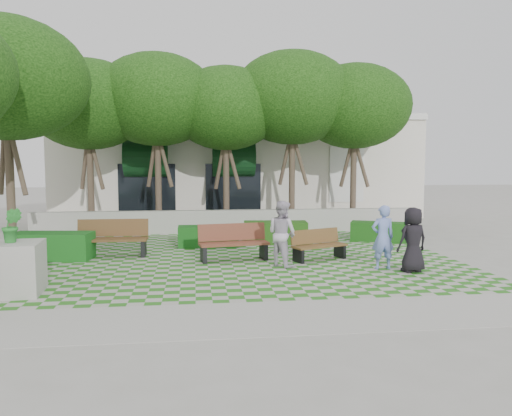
{
  "coord_description": "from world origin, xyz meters",
  "views": [
    {
      "loc": [
        -1.34,
        -13.28,
        2.76
      ],
      "look_at": [
        0.5,
        1.5,
        1.4
      ],
      "focal_mm": 35.0,
      "sensor_mm": 36.0,
      "label": 1
    }
  ],
  "objects": [
    {
      "name": "bench_mid",
      "position": [
        -0.25,
        0.64,
        0.49
      ],
      "size": [
        2.03,
        0.93,
        1.03
      ],
      "rotation": [
        0.0,
        0.0,
        0.15
      ],
      "color": "brown",
      "rests_on": "ground"
    },
    {
      "name": "hedge_midleft",
      "position": [
        -0.9,
        3.03,
        0.34
      ],
      "size": [
        1.96,
        0.8,
        0.68
      ],
      "primitive_type": "cube",
      "rotation": [
        0.0,
        0.0,
        -0.01
      ],
      "color": "#124616",
      "rests_on": "ground"
    },
    {
      "name": "building",
      "position": [
        0.93,
        14.08,
        2.52
      ],
      "size": [
        18.0,
        8.92,
        5.15
      ],
      "color": "silver",
      "rests_on": "ground"
    },
    {
      "name": "bench_west",
      "position": [
        -3.75,
        1.66,
        0.52
      ],
      "size": [
        2.07,
        0.72,
        1.08
      ],
      "rotation": [
        0.0,
        0.0,
        -0.01
      ],
      "color": "#4E341A",
      "rests_on": "ground"
    },
    {
      "name": "hedge_midright",
      "position": [
        1.4,
        3.39,
        0.37
      ],
      "size": [
        2.21,
        1.05,
        0.75
      ],
      "primitive_type": "cube",
      "rotation": [
        0.0,
        0.0,
        -0.09
      ],
      "color": "#1B4512",
      "rests_on": "ground"
    },
    {
      "name": "tree_row",
      "position": [
        -1.86,
        5.95,
        5.18
      ],
      "size": [
        17.7,
        13.4,
        7.41
      ],
      "color": "#47382B",
      "rests_on": "ground"
    },
    {
      "name": "sidewalk_south",
      "position": [
        0.0,
        -4.7,
        0.01
      ],
      "size": [
        16.0,
        2.0,
        0.01
      ],
      "primitive_type": "cube",
      "color": "#9E9B93",
      "rests_on": "ground"
    },
    {
      "name": "person_dark",
      "position": [
        4.11,
        -1.46,
        0.82
      ],
      "size": [
        0.9,
        0.69,
        1.65
      ],
      "primitive_type": "imported",
      "rotation": [
        0.0,
        0.0,
        3.36
      ],
      "color": "black",
      "rests_on": "ground"
    },
    {
      "name": "hedge_east",
      "position": [
        5.1,
        3.43,
        0.34
      ],
      "size": [
        2.06,
        1.5,
        0.67
      ],
      "primitive_type": "cube",
      "rotation": [
        0.0,
        0.0,
        -0.43
      ],
      "color": "#144512",
      "rests_on": "ground"
    },
    {
      "name": "bench_east",
      "position": [
        2.15,
        0.4,
        0.41
      ],
      "size": [
        1.72,
        1.13,
        0.86
      ],
      "rotation": [
        0.0,
        0.0,
        0.39
      ],
      "color": "brown",
      "rests_on": "ground"
    },
    {
      "name": "planter_back",
      "position": [
        -5.11,
        -2.46,
        0.61
      ],
      "size": [
        1.18,
        1.18,
        1.82
      ],
      "rotation": [
        0.0,
        0.0,
        0.07
      ],
      "color": "#9E9B93",
      "rests_on": "ground"
    },
    {
      "name": "lawn",
      "position": [
        0.0,
        1.0,
        0.01
      ],
      "size": [
        12.0,
        12.0,
        0.0
      ],
      "primitive_type": "plane",
      "color": "#2B721E",
      "rests_on": "ground"
    },
    {
      "name": "retaining_wall",
      "position": [
        0.0,
        6.2,
        0.45
      ],
      "size": [
        15.0,
        0.36,
        0.9
      ],
      "primitive_type": "cube",
      "color": "#9E9B93",
      "rests_on": "ground"
    },
    {
      "name": "person_white",
      "position": [
        0.97,
        -0.33,
        0.88
      ],
      "size": [
        1.05,
        1.08,
        1.76
      ],
      "primitive_type": "imported",
      "rotation": [
        0.0,
        0.0,
        2.25
      ],
      "color": "silver",
      "rests_on": "ground"
    },
    {
      "name": "person_blue",
      "position": [
        3.49,
        -1.02,
        0.83
      ],
      "size": [
        0.61,
        0.4,
        1.67
      ],
      "primitive_type": "imported",
      "rotation": [
        0.0,
        0.0,
        3.15
      ],
      "color": "#7489D4",
      "rests_on": "ground"
    },
    {
      "name": "ground",
      "position": [
        0.0,
        0.0,
        0.0
      ],
      "size": [
        90.0,
        90.0,
        0.0
      ],
      "primitive_type": "plane",
      "color": "gray",
      "rests_on": "ground"
    },
    {
      "name": "hedge_west",
      "position": [
        -5.37,
        1.36,
        0.39
      ],
      "size": [
        2.31,
        1.16,
        0.77
      ],
      "primitive_type": "cube",
      "rotation": [
        0.0,
        0.0,
        -0.13
      ],
      "color": "#144E18",
      "rests_on": "ground"
    }
  ]
}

